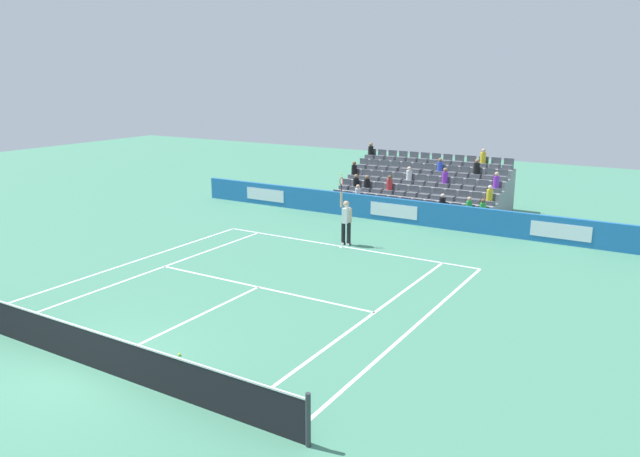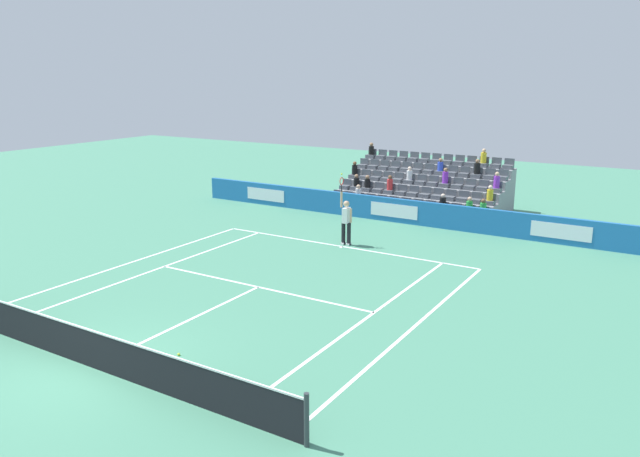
{
  "view_description": "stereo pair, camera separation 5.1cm",
  "coord_description": "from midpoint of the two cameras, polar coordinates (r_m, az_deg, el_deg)",
  "views": [
    {
      "loc": [
        -11.21,
        8.27,
        6.59
      ],
      "look_at": [
        0.01,
        -10.2,
        1.1
      ],
      "focal_mm": 34.26,
      "sensor_mm": 36.0,
      "label": 1
    },
    {
      "loc": [
        -11.25,
        8.24,
        6.59
      ],
      "look_at": [
        0.01,
        -10.2,
        1.1
      ],
      "focal_mm": 34.26,
      "sensor_mm": 36.0,
      "label": 2
    }
  ],
  "objects": [
    {
      "name": "line_singles_sideline_right",
      "position": [
        17.19,
        4.35,
        -8.31
      ],
      "size": [
        0.1,
        11.89,
        0.01
      ],
      "primitive_type": "cube",
      "color": "white",
      "rests_on": "ground"
    },
    {
      "name": "ground_plane",
      "position": [
        15.42,
        -20.63,
        -12.04
      ],
      "size": [
        80.0,
        80.0,
        0.0
      ],
      "primitive_type": "plane",
      "color": "#47896B"
    },
    {
      "name": "line_doubles_sideline_right",
      "position": [
        16.67,
        8.6,
        -9.19
      ],
      "size": [
        0.1,
        11.89,
        0.01
      ],
      "primitive_type": "cube",
      "color": "white",
      "rests_on": "ground"
    },
    {
      "name": "sponsor_barrier",
      "position": [
        28.05,
        6.91,
        1.72
      ],
      "size": [
        21.68,
        0.22,
        1.1
      ],
      "color": "#1E66AD",
      "rests_on": "ground"
    },
    {
      "name": "line_service",
      "position": [
        19.6,
        -5.85,
        -5.46
      ],
      "size": [
        8.23,
        0.1,
        0.01
      ],
      "primitive_type": "cube",
      "color": "white",
      "rests_on": "ground"
    },
    {
      "name": "line_singles_sideline_left",
      "position": [
        21.92,
        -15.22,
        -3.75
      ],
      "size": [
        0.1,
        11.89,
        0.01
      ],
      "primitive_type": "cube",
      "color": "white",
      "rests_on": "ground"
    },
    {
      "name": "tennis_player",
      "position": [
        24.01,
        2.38,
        0.76
      ],
      "size": [
        0.53,
        0.37,
        2.85
      ],
      "color": "black",
      "rests_on": "ground"
    },
    {
      "name": "line_centre_service",
      "position": [
        17.34,
        -12.29,
        -8.42
      ],
      "size": [
        0.1,
        6.4,
        0.01
      ],
      "primitive_type": "cube",
      "color": "white",
      "rests_on": "ground"
    },
    {
      "name": "line_baseline",
      "position": [
        23.98,
        2.06,
        -1.69
      ],
      "size": [
        10.97,
        0.1,
        0.01
      ],
      "primitive_type": "cube",
      "color": "white",
      "rests_on": "ground"
    },
    {
      "name": "line_centre_mark",
      "position": [
        23.9,
        1.94,
        -1.75
      ],
      "size": [
        0.1,
        0.2,
        0.01
      ],
      "primitive_type": "cube",
      "color": "white",
      "rests_on": "ground"
    },
    {
      "name": "tennis_net",
      "position": [
        15.21,
        -20.79,
        -10.37
      ],
      "size": [
        11.97,
        0.1,
        1.07
      ],
      "color": "#33383D",
      "rests_on": "ground"
    },
    {
      "name": "line_doubles_sideline_left",
      "position": [
        22.9,
        -17.6,
        -3.15
      ],
      "size": [
        0.1,
        11.89,
        0.01
      ],
      "primitive_type": "cube",
      "color": "white",
      "rests_on": "ground"
    },
    {
      "name": "loose_tennis_ball",
      "position": [
        15.37,
        -13.09,
        -11.39
      ],
      "size": [
        0.07,
        0.07,
        0.07
      ],
      "primitive_type": "sphere",
      "color": "#D1E533",
      "rests_on": "ground"
    },
    {
      "name": "stadium_stand",
      "position": [
        31.21,
        9.66,
        3.4
      ],
      "size": [
        8.06,
        4.75,
        3.01
      ],
      "color": "gray",
      "rests_on": "ground"
    }
  ]
}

